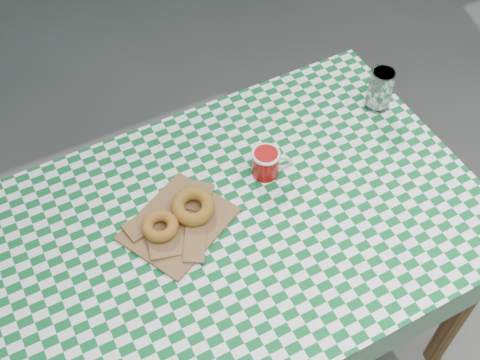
% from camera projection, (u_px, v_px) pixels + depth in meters
% --- Properties ---
extents(ground, '(60.00, 60.00, 0.00)m').
position_uv_depth(ground, '(213.00, 298.00, 2.28)').
color(ground, '#4D4D48').
rests_on(ground, ground).
extents(table, '(1.27, 0.85, 0.75)m').
position_uv_depth(table, '(240.00, 292.00, 1.88)').
color(table, '#56351D').
rests_on(table, ground).
extents(tablecloth, '(1.29, 0.87, 0.01)m').
position_uv_depth(tablecloth, '(240.00, 223.00, 1.58)').
color(tablecloth, '#0E5A27').
rests_on(tablecloth, table).
extents(paper_bag, '(0.33, 0.31, 0.01)m').
position_uv_depth(paper_bag, '(179.00, 223.00, 1.56)').
color(paper_bag, olive).
rests_on(paper_bag, tablecloth).
extents(bagel_front, '(0.10, 0.10, 0.03)m').
position_uv_depth(bagel_front, '(160.00, 226.00, 1.53)').
color(bagel_front, '#9D6420').
rests_on(bagel_front, paper_bag).
extents(bagel_back, '(0.15, 0.15, 0.04)m').
position_uv_depth(bagel_back, '(193.00, 206.00, 1.57)').
color(bagel_back, olive).
rests_on(bagel_back, paper_bag).
extents(coffee_mug, '(0.19, 0.19, 0.08)m').
position_uv_depth(coffee_mug, '(266.00, 163.00, 1.64)').
color(coffee_mug, '#930A09').
rests_on(coffee_mug, tablecloth).
extents(drinking_glass, '(0.09, 0.09, 0.13)m').
position_uv_depth(drinking_glass, '(380.00, 89.00, 1.78)').
color(drinking_glass, silver).
rests_on(drinking_glass, tablecloth).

